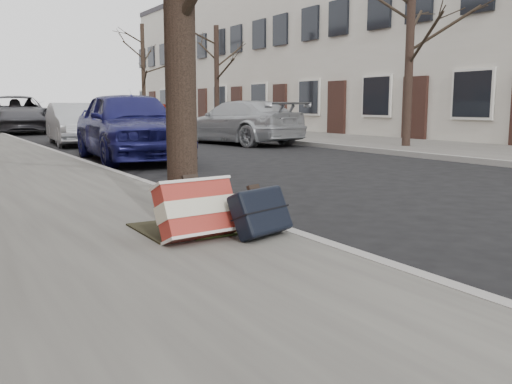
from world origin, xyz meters
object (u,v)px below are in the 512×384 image
suitcase_red (197,210)px  car_near_front (130,125)px  car_near_mid (75,124)px  suitcase_navy (261,212)px

suitcase_red → car_near_front: bearing=68.6°
suitcase_red → car_near_mid: (2.16, 13.51, 0.26)m
car_near_front → car_near_mid: (0.13, 5.58, -0.14)m
car_near_front → car_near_mid: size_ratio=1.17×
suitcase_navy → car_near_front: bearing=59.3°
suitcase_navy → car_near_front: car_near_front is taller
suitcase_navy → car_near_mid: 13.78m
car_near_front → car_near_mid: bearing=93.1°
suitcase_red → car_near_mid: bearing=73.9°
car_near_front → suitcase_red: bearing=-100.0°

